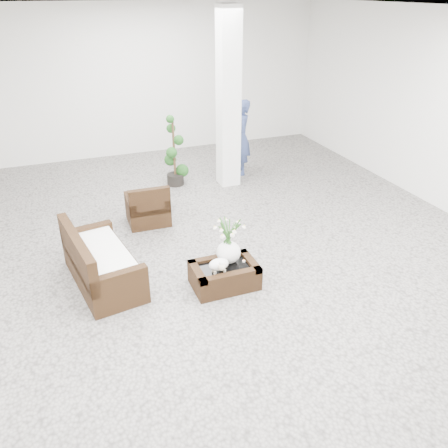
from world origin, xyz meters
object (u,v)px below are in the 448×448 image
object	(u,v)px
loveseat	(102,257)
topiary	(174,151)
armchair	(147,203)
coffee_table	(224,276)

from	to	relation	value
loveseat	topiary	xyz separation A→B (m)	(1.92, 3.17, 0.32)
armchair	topiary	bearing A→B (deg)	-119.66
topiary	coffee_table	bearing A→B (deg)	-95.34
armchair	topiary	distance (m)	1.82
coffee_table	loveseat	xyz separation A→B (m)	(-1.56, 0.69, 0.26)
coffee_table	loveseat	bearing A→B (deg)	156.15
coffee_table	armchair	world-z (taller)	armchair
loveseat	topiary	world-z (taller)	topiary
loveseat	topiary	distance (m)	3.72
coffee_table	topiary	world-z (taller)	topiary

